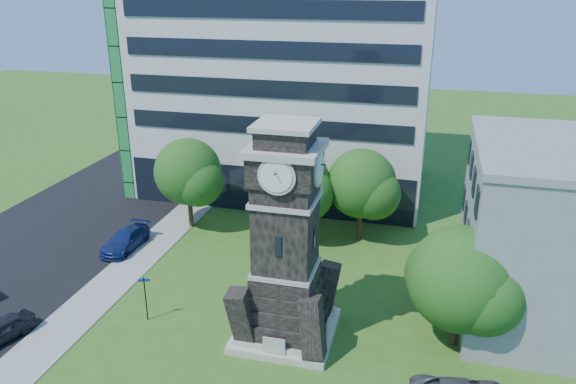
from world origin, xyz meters
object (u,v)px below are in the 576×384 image
(car_street_south, at_px, (0,330))
(clock_tower, at_px, (286,250))
(street_sign, at_px, (145,294))
(car_street_north, at_px, (125,240))

(car_street_south, bearing_deg, clock_tower, 35.81)
(clock_tower, distance_m, street_sign, 8.98)
(car_street_south, xyz_separation_m, street_sign, (6.88, 3.86, 1.12))
(car_street_north, distance_m, street_sign, 10.02)
(car_street_north, bearing_deg, clock_tower, -25.05)
(street_sign, bearing_deg, car_street_south, -170.78)
(clock_tower, bearing_deg, car_street_north, 152.88)
(car_street_north, relative_size, street_sign, 1.71)
(car_street_south, height_order, street_sign, street_sign)
(car_street_south, relative_size, street_sign, 1.33)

